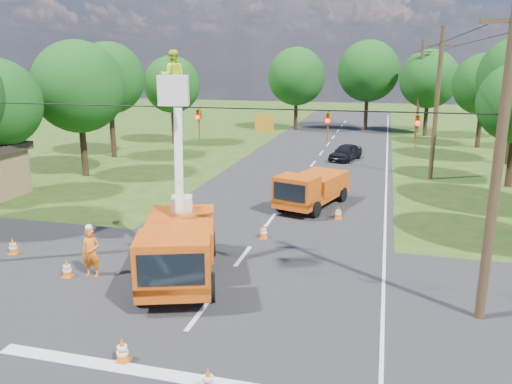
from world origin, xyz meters
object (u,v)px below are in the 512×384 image
(bucket_truck, at_px, (178,235))
(pole_right_far, at_px, (420,89))
(traffic_cone_1, at_px, (208,381))
(tree_right_e, at_px, (484,84))
(ground_worker, at_px, (91,252))
(tree_left_d, at_px, (78,87))
(tree_far_b, at_px, (368,71))
(traffic_cone_0, at_px, (122,350))
(traffic_cone_4, at_px, (67,268))
(traffic_cone_7, at_px, (343,189))
(pole_right_mid, at_px, (437,103))
(traffic_cone_5, at_px, (13,246))
(second_truck, at_px, (311,188))
(tree_left_e, at_px, (109,78))
(pole_right_near, at_px, (499,157))
(traffic_cone_3, at_px, (338,212))
(tree_far_c, at_px, (429,79))
(traffic_cone_2, at_px, (264,231))
(distant_car, at_px, (346,152))
(tree_far_a, at_px, (296,77))
(tree_left_f, at_px, (172,85))

(bucket_truck, relative_size, pole_right_far, 0.81)
(traffic_cone_1, height_order, tree_right_e, tree_right_e)
(ground_worker, height_order, tree_left_d, tree_left_d)
(tree_far_b, bearing_deg, tree_left_d, -120.96)
(traffic_cone_0, height_order, tree_left_d, tree_left_d)
(traffic_cone_4, bearing_deg, pole_right_far, 70.65)
(bucket_truck, bearing_deg, traffic_cone_7, 52.01)
(pole_right_mid, bearing_deg, traffic_cone_5, -132.99)
(second_truck, relative_size, traffic_cone_0, 8.37)
(second_truck, xyz_separation_m, tree_left_d, (-16.62, 4.12, 5.03))
(tree_left_d, relative_size, tree_left_e, 0.98)
(pole_right_near, distance_m, pole_right_mid, 20.00)
(traffic_cone_3, relative_size, traffic_cone_5, 1.00)
(traffic_cone_0, bearing_deg, tree_far_c, 77.33)
(traffic_cone_3, relative_size, pole_right_near, 0.07)
(pole_right_far, bearing_deg, traffic_cone_2, -103.33)
(traffic_cone_3, bearing_deg, ground_worker, -131.08)
(traffic_cone_7, height_order, tree_left_d, tree_left_d)
(distant_car, bearing_deg, tree_left_e, -151.01)
(traffic_cone_5, distance_m, pole_right_far, 43.21)
(distant_car, distance_m, tree_far_c, 18.99)
(traffic_cone_2, height_order, tree_left_d, tree_left_d)
(tree_right_e, xyz_separation_m, tree_far_a, (-18.80, 8.00, 0.38))
(bucket_truck, bearing_deg, tree_left_e, 106.07)
(traffic_cone_1, bearing_deg, traffic_cone_2, 96.84)
(ground_worker, height_order, tree_far_c, tree_far_c)
(traffic_cone_4, bearing_deg, tree_left_e, 116.14)
(ground_worker, bearing_deg, bucket_truck, 1.04)
(second_truck, height_order, pole_right_near, pole_right_near)
(traffic_cone_5, height_order, pole_right_far, pole_right_far)
(second_truck, relative_size, tree_far_b, 0.58)
(tree_right_e, bearing_deg, tree_far_c, 121.56)
(tree_far_b, bearing_deg, ground_worker, -99.91)
(traffic_cone_2, height_order, tree_left_f, tree_left_f)
(distant_car, distance_m, traffic_cone_7, 11.13)
(second_truck, relative_size, traffic_cone_3, 8.37)
(traffic_cone_5, bearing_deg, tree_left_e, 109.60)
(tree_left_d, bearing_deg, second_truck, -13.93)
(ground_worker, bearing_deg, traffic_cone_5, 156.10)
(traffic_cone_2, height_order, traffic_cone_3, same)
(traffic_cone_1, distance_m, traffic_cone_5, 12.68)
(traffic_cone_1, xyz_separation_m, pole_right_far, (6.90, 45.58, 4.75))
(traffic_cone_5, bearing_deg, ground_worker, -14.29)
(traffic_cone_0, relative_size, pole_right_far, 0.07)
(traffic_cone_2, bearing_deg, traffic_cone_5, -155.11)
(ground_worker, relative_size, pole_right_mid, 0.19)
(distant_car, bearing_deg, tree_left_d, -130.04)
(distant_car, xyz_separation_m, tree_far_a, (-7.31, 17.73, 5.52))
(second_truck, height_order, tree_left_f, tree_left_f)
(traffic_cone_4, bearing_deg, tree_far_b, 79.14)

